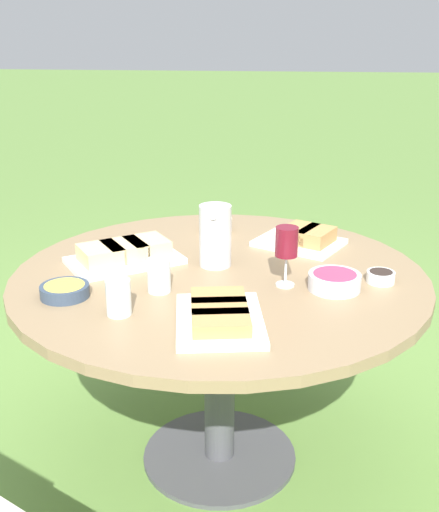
{
  "coord_description": "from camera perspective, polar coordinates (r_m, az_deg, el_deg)",
  "views": [
    {
      "loc": [
        1.99,
        0.22,
        1.54
      ],
      "look_at": [
        0.0,
        0.0,
        0.81
      ],
      "focal_mm": 45.0,
      "sensor_mm": 36.0,
      "label": 1
    }
  ],
  "objects": [
    {
      "name": "water_pitcher",
      "position": [
        2.19,
        -0.38,
        1.82
      ],
      "size": [
        0.12,
        0.11,
        0.21
      ],
      "color": "silver",
      "rests_on": "dining_table"
    },
    {
      "name": "dining_table",
      "position": [
        2.2,
        0.0,
        -4.06
      ],
      "size": [
        1.39,
        1.39,
        0.75
      ],
      "color": "#4C4C51",
      "rests_on": "ground_plane"
    },
    {
      "name": "bowl_fries",
      "position": [
        2.02,
        -13.59,
        -2.97
      ],
      "size": [
        0.15,
        0.15,
        0.04
      ],
      "color": "#334256",
      "rests_on": "dining_table"
    },
    {
      "name": "wine_glass",
      "position": [
        2.01,
        5.99,
        1.09
      ],
      "size": [
        0.07,
        0.07,
        0.2
      ],
      "color": "silver",
      "rests_on": "dining_table"
    },
    {
      "name": "cup_water_near",
      "position": [
        2.0,
        -5.4,
        -1.73
      ],
      "size": [
        0.07,
        0.07,
        0.11
      ],
      "color": "silver",
      "rests_on": "dining_table"
    },
    {
      "name": "platter_sandwich_side",
      "position": [
        2.26,
        -8.46,
        0.19
      ],
      "size": [
        0.4,
        0.44,
        0.07
      ],
      "color": "white",
      "rests_on": "dining_table"
    },
    {
      "name": "cup_water_far",
      "position": [
        1.86,
        -8.97,
        -3.65
      ],
      "size": [
        0.07,
        0.07,
        0.11
      ],
      "color": "silver",
      "rests_on": "dining_table"
    },
    {
      "name": "ground_plane",
      "position": [
        2.53,
        0.0,
        -17.42
      ],
      "size": [
        40.0,
        40.0,
        0.0
      ],
      "primitive_type": "plane",
      "color": "#668E42"
    },
    {
      "name": "platter_bread_main",
      "position": [
        2.43,
        7.5,
        1.57
      ],
      "size": [
        0.34,
        0.37,
        0.07
      ],
      "color": "white",
      "rests_on": "dining_table"
    },
    {
      "name": "bowl_olives",
      "position": [
        2.14,
        14.14,
        -1.76
      ],
      "size": [
        0.09,
        0.09,
        0.04
      ],
      "color": "white",
      "rests_on": "dining_table"
    },
    {
      "name": "bowl_salad",
      "position": [
        2.58,
        -0.25,
        2.91
      ],
      "size": [
        0.12,
        0.12,
        0.06
      ],
      "color": "beige",
      "rests_on": "dining_table"
    },
    {
      "name": "platter_charcuterie",
      "position": [
        1.79,
        0.01,
        -5.28
      ],
      "size": [
        0.37,
        0.29,
        0.06
      ],
      "color": "white",
      "rests_on": "dining_table"
    },
    {
      "name": "bowl_dip_red",
      "position": [
        2.05,
        10.19,
        -2.16
      ],
      "size": [
        0.17,
        0.17,
        0.05
      ],
      "color": "silver",
      "rests_on": "dining_table"
    }
  ]
}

